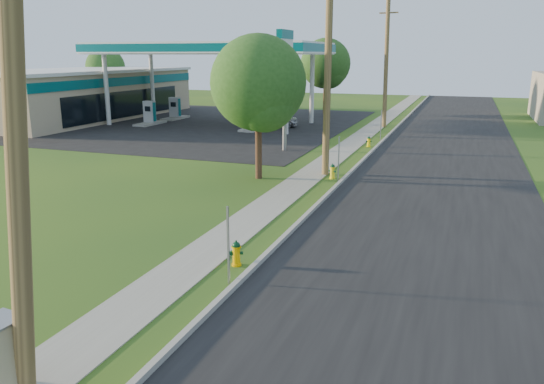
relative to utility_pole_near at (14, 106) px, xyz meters
The scene contains 26 objects.
ground_plane 4.94m from the utility_pole_near, 59.04° to the left, with size 140.00×140.00×0.00m, color #22451B.
road 13.04m from the utility_pole_near, 65.13° to the left, with size 8.00×120.00×0.02m, color black.
curb 12.02m from the utility_pole_near, 84.29° to the left, with size 0.15×120.00×0.15m, color gray.
sidewalk 12.01m from the utility_pole_near, 93.38° to the left, with size 1.50×120.00×0.03m, color gray.
forecourt 36.73m from the utility_pole_near, 115.02° to the left, with size 26.00×28.00×0.02m, color black.
utility_pole_near is the anchor object (origin of this frame).
utility_pole_mid 18.00m from the utility_pole_near, 90.00° to the left, with size 1.40×0.32×9.80m.
utility_pole_far 36.00m from the utility_pole_near, 90.00° to the left, with size 1.40×0.32×9.50m.
sign_post_near 6.50m from the utility_pole_near, 80.72° to the left, with size 0.05×0.04×2.00m, color gray.
sign_post_mid 17.44m from the utility_pole_near, 87.14° to the left, with size 0.05×0.04×2.00m, color gray.
sign_post_far 29.46m from the utility_pole_near, 88.33° to the left, with size 0.05×0.04×2.00m, color gray.
gas_canopy 35.63m from the utility_pole_near, 112.10° to the left, with size 18.18×9.18×6.40m.
fuel_pump_nw 36.03m from the utility_pole_near, 120.00° to the left, with size 1.20×3.20×1.90m.
fuel_pump_ne 32.51m from the utility_pole_near, 106.02° to the left, with size 1.20×3.20×1.90m.
fuel_pump_sw 39.52m from the utility_pole_near, 117.09° to the left, with size 1.20×3.20×1.90m.
fuel_pump_se 36.34m from the utility_pole_near, 104.27° to the left, with size 1.20×3.20×1.90m.
convenience_store 42.33m from the utility_pole_near, 128.64° to the left, with size 10.40×22.40×4.25m.
price_pylon 23.83m from the utility_pole_near, 99.42° to the left, with size 0.34×2.04×6.85m.
tree_verge 16.35m from the utility_pole_near, 99.07° to the left, with size 4.23×4.23×6.42m.
tree_lot 43.81m from the utility_pole_near, 98.59° to the left, with size 4.62×4.62×7.01m.
tree_back 52.36m from the utility_pole_near, 125.64° to the left, with size 4.12×4.12×6.25m.
hydrant_near 7.76m from the utility_pole_near, 84.99° to the left, with size 0.37×0.33×0.71m.
hydrant_mid 17.86m from the utility_pole_near, 88.28° to the left, with size 0.36×0.32×0.70m.
hydrant_far 26.83m from the utility_pole_near, 88.78° to the left, with size 0.35×0.31×0.66m.
utility_cabinet 4.19m from the utility_pole_near, 167.05° to the right, with size 0.69×0.86×1.38m.
car_silver 34.43m from the utility_pole_near, 103.77° to the left, with size 1.58×3.92×1.34m, color #A5A7AC.
Camera 1 is at (5.41, -6.84, 5.51)m, focal length 35.00 mm.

